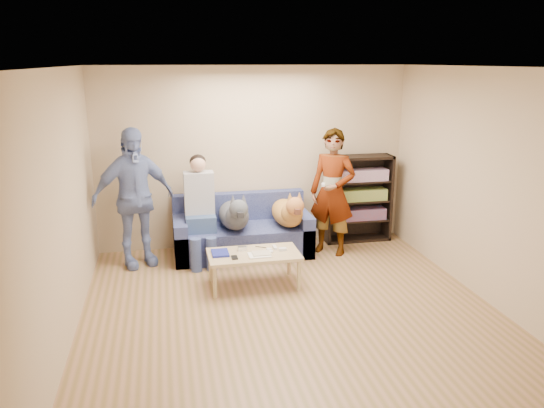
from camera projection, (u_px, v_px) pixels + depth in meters
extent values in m
plane|color=olive|center=(295.00, 319.00, 5.64)|extent=(5.00, 5.00, 0.00)
plane|color=white|center=(298.00, 67.00, 4.96)|extent=(5.00, 5.00, 0.00)
plane|color=tan|center=(254.00, 158.00, 7.66)|extent=(4.50, 0.00, 4.50)
plane|color=tan|center=(407.00, 314.00, 2.94)|extent=(4.50, 0.00, 4.50)
plane|color=tan|center=(59.00, 214.00, 4.86)|extent=(0.00, 5.00, 5.00)
plane|color=tan|center=(497.00, 190.00, 5.74)|extent=(0.00, 5.00, 5.00)
ellipsoid|color=silver|center=(295.00, 218.00, 7.48)|extent=(0.46, 0.39, 0.16)
imported|color=gray|center=(332.00, 192.00, 7.37)|extent=(0.77, 0.73, 1.77)
imported|color=#7E91C9|center=(133.00, 198.00, 6.91)|extent=(1.18, 0.81, 1.85)
cube|color=silver|center=(323.00, 185.00, 7.10)|extent=(0.08, 0.13, 0.03)
cube|color=navy|center=(220.00, 253.00, 6.34)|extent=(0.20, 0.26, 0.03)
cube|color=white|center=(259.00, 255.00, 6.29)|extent=(0.26, 0.20, 0.02)
cube|color=#C0B599|center=(261.00, 253.00, 6.31)|extent=(0.22, 0.17, 0.01)
cube|color=silver|center=(242.00, 248.00, 6.46)|extent=(0.11, 0.06, 0.05)
cube|color=silver|center=(275.00, 247.00, 6.52)|extent=(0.04, 0.13, 0.03)
cube|color=silver|center=(283.00, 249.00, 6.46)|extent=(0.09, 0.06, 0.03)
cylinder|color=white|center=(270.00, 252.00, 6.39)|extent=(0.07, 0.07, 0.02)
cylinder|color=silver|center=(269.00, 249.00, 6.47)|extent=(0.07, 0.07, 0.02)
cylinder|color=orange|center=(254.00, 258.00, 6.22)|extent=(0.13, 0.06, 0.01)
cylinder|color=black|center=(261.00, 247.00, 6.57)|extent=(0.13, 0.08, 0.01)
cube|color=black|center=(234.00, 257.00, 6.21)|extent=(0.07, 0.12, 0.02)
cube|color=#515B93|center=(242.00, 240.00, 7.48)|extent=(1.90, 0.85, 0.42)
cube|color=#515B93|center=(239.00, 206.00, 7.68)|extent=(1.90, 0.18, 0.40)
cube|color=#515B93|center=(181.00, 239.00, 7.29)|extent=(0.18, 0.85, 0.58)
cube|color=#515B93|center=(301.00, 231.00, 7.62)|extent=(0.18, 0.85, 0.58)
cube|color=#3A5181|center=(201.00, 222.00, 7.20)|extent=(0.40, 0.38, 0.22)
cylinder|color=#445695|center=(196.00, 256.00, 6.87)|extent=(0.14, 0.14, 0.47)
cylinder|color=#425491|center=(212.00, 255.00, 6.91)|extent=(0.14, 0.14, 0.47)
cube|color=#B5B4B9|center=(199.00, 193.00, 7.19)|extent=(0.40, 0.24, 0.58)
sphere|color=tan|center=(198.00, 164.00, 7.09)|extent=(0.21, 0.21, 0.21)
ellipsoid|color=black|center=(198.00, 161.00, 7.11)|extent=(0.22, 0.22, 0.19)
ellipsoid|color=#4A4C54|center=(234.00, 215.00, 7.31)|extent=(0.41, 0.85, 0.35)
sphere|color=#484A52|center=(237.00, 216.00, 6.98)|extent=(0.31, 0.31, 0.31)
sphere|color=#50545B|center=(239.00, 209.00, 6.78)|extent=(0.25, 0.25, 0.25)
cube|color=black|center=(240.00, 214.00, 6.67)|extent=(0.08, 0.12, 0.07)
cone|color=#53545F|center=(233.00, 199.00, 6.76)|extent=(0.08, 0.08, 0.12)
cone|color=#4F5359|center=(244.00, 199.00, 6.78)|extent=(0.08, 0.08, 0.12)
cylinder|color=#45464E|center=(230.00, 209.00, 7.72)|extent=(0.05, 0.28, 0.16)
ellipsoid|color=#BB7C39|center=(287.00, 213.00, 7.43)|extent=(0.40, 0.83, 0.35)
sphere|color=#BA7B38|center=(292.00, 213.00, 7.13)|extent=(0.30, 0.30, 0.30)
sphere|color=#BA8038|center=(295.00, 206.00, 6.94)|extent=(0.24, 0.24, 0.24)
cube|color=#512A1B|center=(297.00, 211.00, 6.84)|extent=(0.08, 0.12, 0.07)
cone|color=#A66D32|center=(290.00, 197.00, 6.91)|extent=(0.08, 0.08, 0.12)
cone|color=#B86F38|center=(299.00, 196.00, 6.94)|extent=(0.08, 0.08, 0.12)
cylinder|color=#B36536|center=(281.00, 208.00, 7.81)|extent=(0.05, 0.27, 0.16)
cube|color=tan|center=(254.00, 255.00, 6.38)|extent=(1.10, 0.60, 0.04)
cylinder|color=tan|center=(215.00, 282.00, 6.10)|extent=(0.05, 0.05, 0.38)
cylinder|color=#D5C283|center=(299.00, 275.00, 6.30)|extent=(0.05, 0.05, 0.38)
cylinder|color=tan|center=(211.00, 266.00, 6.57)|extent=(0.05, 0.05, 0.38)
cylinder|color=#D4BD83|center=(289.00, 260.00, 6.77)|extent=(0.05, 0.05, 0.38)
cube|color=black|center=(327.00, 200.00, 7.87)|extent=(0.04, 0.34, 1.30)
cube|color=black|center=(388.00, 197.00, 8.06)|extent=(0.04, 0.34, 1.30)
cube|color=black|center=(360.00, 157.00, 7.80)|extent=(1.00, 0.34, 0.04)
cube|color=black|center=(356.00, 238.00, 8.13)|extent=(1.00, 0.34, 0.04)
cube|color=black|center=(354.00, 196.00, 8.12)|extent=(1.00, 0.02, 1.30)
cube|color=black|center=(357.00, 220.00, 8.05)|extent=(0.94, 0.32, 0.03)
cube|color=black|center=(358.00, 201.00, 7.98)|extent=(0.94, 0.32, 0.02)
cube|color=black|center=(358.00, 181.00, 7.90)|extent=(0.94, 0.32, 0.02)
cube|color=#B23333|center=(358.00, 214.00, 8.01)|extent=(0.84, 0.24, 0.17)
cube|color=gold|center=(358.00, 195.00, 7.93)|extent=(0.84, 0.24, 0.17)
cube|color=#994C99|center=(359.00, 175.00, 7.85)|extent=(0.84, 0.24, 0.17)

